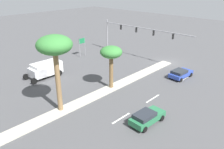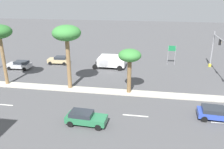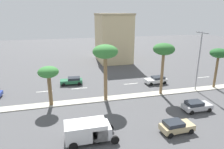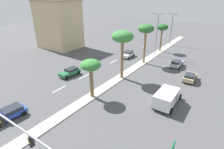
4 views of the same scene
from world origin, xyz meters
TOP-DOWN VIEW (x-y plane):
  - ground_plane at (0.00, 25.11)m, footprint 160.00×160.00m
  - median_curb at (0.00, 32.29)m, footprint 1.80×64.57m
  - lane_stripe_trailing at (-5.85, 13.26)m, footprint 0.20×2.80m
  - lane_stripe_left at (-5.85, 19.33)m, footprint 0.20×2.80m
  - lane_stripe_leading at (-5.85, 29.28)m, footprint 0.20×2.80m
  - lane_stripe_right at (-5.85, 35.18)m, footprint 0.20×2.80m
  - lane_stripe_center at (-5.85, 45.65)m, footprint 0.20×2.80m
  - commercial_building at (-25.58, 30.93)m, footprint 11.30×8.71m
  - palm_tree_leading at (0.15, 14.58)m, footprint 2.93×2.93m
  - palm_tree_far at (0.31, 22.86)m, footprint 3.76×3.76m
  - palm_tree_near at (0.23, 32.44)m, footprint 3.44×3.44m
  - palm_tree_left at (-0.10, 43.34)m, footprint 3.02×3.02m
  - street_lamp_front at (0.11, 39.27)m, footprint 2.90×0.24m
  - sedan_green_right at (-8.39, 18.20)m, footprint 2.06×4.22m
  - sedan_silver_center at (7.06, 34.35)m, footprint 1.95×4.04m
  - sedan_white_left at (-4.86, 34.09)m, footprint 2.25×4.27m
  - sedan_tan_leading at (11.10, 28.74)m, footprint 2.05×3.90m
  - box_truck at (10.24, 18.86)m, footprint 2.66×5.55m

SIDE VIEW (x-z plane):
  - ground_plane at x=0.00m, z-range 0.00..0.00m
  - lane_stripe_trailing at x=-5.85m, z-range 0.00..0.01m
  - lane_stripe_left at x=-5.85m, z-range 0.00..0.01m
  - lane_stripe_leading at x=-5.85m, z-range 0.00..0.01m
  - lane_stripe_right at x=-5.85m, z-range 0.00..0.01m
  - lane_stripe_center at x=-5.85m, z-range 0.00..0.01m
  - median_curb at x=0.00m, z-range 0.00..0.12m
  - sedan_white_left at x=-4.86m, z-range 0.06..1.42m
  - sedan_green_right at x=-8.39m, z-range 0.05..1.43m
  - sedan_tan_leading at x=11.10m, z-range 0.05..1.49m
  - sedan_silver_center at x=7.06m, z-range 0.05..1.51m
  - box_truck at x=10.24m, z-range 0.13..2.38m
  - palm_tree_leading at x=0.15m, z-range 2.00..7.87m
  - street_lamp_front at x=0.11m, z-range 0.97..11.08m
  - palm_tree_left at x=-0.10m, z-range 2.64..9.80m
  - commercial_building at x=-25.58m, z-range 0.02..13.03m
  - palm_tree_near at x=0.23m, z-range 3.17..11.70m
  - palm_tree_far at x=0.31m, z-range 3.14..11.83m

